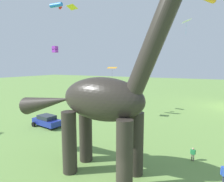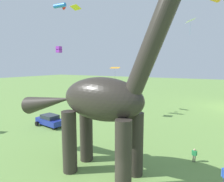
{
  "view_description": "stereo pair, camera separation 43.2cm",
  "coord_description": "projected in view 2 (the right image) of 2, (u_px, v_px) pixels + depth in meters",
  "views": [
    {
      "loc": [
        5.26,
        -8.29,
        8.09
      ],
      "look_at": [
        -1.38,
        4.36,
        6.19
      ],
      "focal_mm": 30.73,
      "sensor_mm": 36.0,
      "label": 1
    },
    {
      "loc": [
        5.64,
        -8.09,
        8.09
      ],
      "look_at": [
        -1.38,
        4.36,
        6.19
      ],
      "focal_mm": 30.73,
      "sensor_mm": 36.0,
      "label": 2
    }
  ],
  "objects": [
    {
      "name": "kite_drifting",
      "position": [
        59.0,
        49.0,
        33.11
      ],
      "size": [
        0.77,
        0.77,
        1.08
      ],
      "color": "purple"
    },
    {
      "name": "person_strolling_adult",
      "position": [
        194.0,
        154.0,
        16.12
      ],
      "size": [
        0.43,
        0.19,
        1.16
      ],
      "rotation": [
        0.0,
        0.0,
        0.22
      ],
      "color": "#6B6056",
      "rests_on": "ground_plane"
    },
    {
      "name": "dinosaur_sculpture",
      "position": [
        101.0,
        99.0,
        13.89
      ],
      "size": [
        15.05,
        3.19,
        15.73
      ],
      "rotation": [
        0.0,
        0.0,
        0.28
      ],
      "color": "#2D2823",
      "rests_on": "ground_plane"
    },
    {
      "name": "kite_high_right",
      "position": [
        115.0,
        68.0,
        29.0
      ],
      "size": [
        1.64,
        1.37,
        1.76
      ],
      "color": "orange"
    },
    {
      "name": "parked_sedan_left",
      "position": [
        50.0,
        120.0,
        25.75
      ],
      "size": [
        4.42,
        2.38,
        1.55
      ],
      "rotation": [
        0.0,
        0.0,
        -0.15
      ],
      "color": "navy",
      "rests_on": "ground_plane"
    },
    {
      "name": "kite_far_left",
      "position": [
        191.0,
        21.0,
        29.07
      ],
      "size": [
        1.83,
        2.12,
        2.3
      ],
      "color": "white"
    },
    {
      "name": "kite_mid_left",
      "position": [
        76.0,
        8.0,
        31.25
      ],
      "size": [
        1.81,
        1.42,
        0.5
      ],
      "color": "yellow"
    },
    {
      "name": "kite_far_right",
      "position": [
        61.0,
        6.0,
        28.52
      ],
      "size": [
        2.09,
        1.79,
        0.61
      ],
      "color": "#287AE5"
    }
  ]
}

